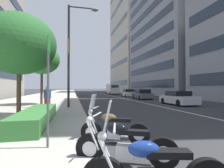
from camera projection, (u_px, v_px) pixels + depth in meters
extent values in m
cube|color=#A39E93|center=(49.00, 97.00, 29.88)|extent=(160.00, 9.42, 0.15)
cube|color=silver|center=(109.00, 95.00, 37.25)|extent=(110.00, 0.16, 0.01)
cube|color=black|center=(168.00, 153.00, 2.55)|extent=(0.37, 0.67, 0.10)
ellipsoid|color=navy|center=(144.00, 149.00, 2.56)|extent=(0.35, 0.50, 0.24)
cylinder|color=silver|center=(109.00, 161.00, 2.50)|extent=(0.12, 0.32, 0.64)
cylinder|color=silver|center=(109.00, 157.00, 2.64)|extent=(0.12, 0.32, 0.64)
cylinder|color=silver|center=(114.00, 128.00, 2.58)|extent=(0.59, 0.18, 0.04)
sphere|color=silver|center=(102.00, 136.00, 2.58)|extent=(0.14, 0.14, 0.14)
cube|color=#B2BCC6|center=(108.00, 116.00, 2.58)|extent=(0.46, 0.22, 0.44)
cylinder|color=black|center=(90.00, 148.00, 3.97)|extent=(0.37, 0.65, 0.65)
cylinder|color=silver|center=(90.00, 148.00, 3.97)|extent=(0.25, 0.35, 0.33)
cylinder|color=black|center=(163.00, 153.00, 3.66)|extent=(0.37, 0.65, 0.65)
cylinder|color=silver|center=(163.00, 153.00, 3.66)|extent=(0.25, 0.35, 0.33)
cube|color=silver|center=(125.00, 151.00, 3.82)|extent=(0.39, 0.45, 0.28)
cube|color=black|center=(134.00, 132.00, 3.79)|extent=(0.46, 0.67, 0.10)
ellipsoid|color=black|center=(118.00, 129.00, 3.86)|extent=(0.41, 0.52, 0.24)
cylinder|color=silver|center=(93.00, 135.00, 3.89)|extent=(0.17, 0.31, 0.64)
cylinder|color=silver|center=(95.00, 134.00, 4.03)|extent=(0.17, 0.31, 0.64)
cylinder|color=silver|center=(97.00, 114.00, 3.96)|extent=(0.56, 0.28, 0.04)
sphere|color=silver|center=(89.00, 119.00, 3.99)|extent=(0.14, 0.14, 0.14)
cylinder|color=silver|center=(139.00, 155.00, 3.90)|extent=(0.36, 0.66, 0.16)
cylinder|color=black|center=(91.00, 132.00, 5.45)|extent=(0.37, 0.63, 0.64)
cylinder|color=silver|center=(91.00, 132.00, 5.45)|extent=(0.25, 0.34, 0.32)
cylinder|color=black|center=(139.00, 134.00, 5.17)|extent=(0.37, 0.63, 0.64)
cylinder|color=silver|center=(139.00, 134.00, 5.17)|extent=(0.25, 0.34, 0.32)
cube|color=silver|center=(114.00, 134.00, 5.31)|extent=(0.39, 0.45, 0.28)
cube|color=black|center=(120.00, 120.00, 5.28)|extent=(0.46, 0.67, 0.10)
ellipsoid|color=brown|center=(109.00, 118.00, 5.35)|extent=(0.40, 0.52, 0.24)
cylinder|color=silver|center=(93.00, 122.00, 5.37)|extent=(0.17, 0.31, 0.64)
cylinder|color=silver|center=(94.00, 122.00, 5.51)|extent=(0.17, 0.31, 0.64)
cylinder|color=silver|center=(96.00, 107.00, 5.43)|extent=(0.56, 0.27, 0.04)
sphere|color=silver|center=(91.00, 111.00, 5.46)|extent=(0.14, 0.14, 0.14)
cube|color=#B2BCC6|center=(93.00, 101.00, 5.45)|extent=(0.45, 0.29, 0.44)
cylinder|color=silver|center=(124.00, 136.00, 5.39)|extent=(0.36, 0.66, 0.16)
cube|color=#B7B7BC|center=(178.00, 99.00, 17.18)|extent=(4.13, 1.89, 0.72)
cube|color=black|center=(178.00, 93.00, 17.20)|extent=(1.93, 1.72, 0.47)
cylinder|color=black|center=(163.00, 101.00, 18.31)|extent=(0.62, 0.22, 0.62)
cylinder|color=black|center=(178.00, 100.00, 18.69)|extent=(0.62, 0.22, 0.62)
cylinder|color=black|center=(179.00, 103.00, 15.66)|extent=(0.62, 0.22, 0.62)
cylinder|color=black|center=(195.00, 103.00, 16.04)|extent=(0.62, 0.22, 0.62)
cube|color=#4C515B|center=(142.00, 96.00, 25.74)|extent=(4.46, 2.05, 0.71)
cube|color=black|center=(142.00, 91.00, 25.65)|extent=(2.36, 1.80, 0.55)
cylinder|color=black|center=(134.00, 96.00, 27.01)|extent=(0.63, 0.25, 0.62)
cylinder|color=black|center=(144.00, 96.00, 27.30)|extent=(0.63, 0.25, 0.62)
cylinder|color=black|center=(140.00, 97.00, 24.16)|extent=(0.63, 0.25, 0.62)
cylinder|color=black|center=(152.00, 97.00, 24.45)|extent=(0.63, 0.25, 0.62)
cube|color=silver|center=(128.00, 94.00, 32.65)|extent=(4.62, 1.97, 0.72)
cube|color=black|center=(128.00, 91.00, 32.58)|extent=(2.33, 1.72, 0.47)
cylinder|color=black|center=(122.00, 95.00, 33.98)|extent=(0.63, 0.25, 0.62)
cylinder|color=black|center=(130.00, 94.00, 34.26)|extent=(0.63, 0.25, 0.62)
cylinder|color=black|center=(126.00, 95.00, 31.03)|extent=(0.63, 0.25, 0.62)
cylinder|color=black|center=(135.00, 95.00, 31.30)|extent=(0.63, 0.25, 0.62)
cube|color=silver|center=(112.00, 89.00, 44.07)|extent=(5.72, 2.17, 2.35)
cube|color=black|center=(115.00, 86.00, 41.31)|extent=(0.05, 1.79, 0.56)
cylinder|color=black|center=(107.00, 92.00, 45.74)|extent=(0.72, 0.26, 0.72)
cylinder|color=black|center=(114.00, 92.00, 46.15)|extent=(0.72, 0.26, 0.72)
cylinder|color=black|center=(110.00, 93.00, 41.95)|extent=(0.72, 0.26, 0.72)
cylinder|color=black|center=(118.00, 93.00, 42.36)|extent=(0.72, 0.26, 0.72)
cylinder|color=#47494C|center=(48.00, 91.00, 4.56)|extent=(0.06, 0.06, 2.90)
cube|color=#1E8C33|center=(49.00, 45.00, 4.58)|extent=(0.32, 0.02, 0.40)
cylinder|color=#232326|center=(69.00, 56.00, 13.76)|extent=(0.18, 0.18, 7.99)
cylinder|color=#232326|center=(82.00, 8.00, 14.05)|extent=(0.10, 2.03, 0.10)
ellipsoid|color=slate|center=(95.00, 10.00, 14.27)|extent=(0.44, 0.60, 0.20)
cube|color=gold|center=(69.00, 46.00, 13.43)|extent=(0.56, 0.03, 1.10)
cube|color=gold|center=(69.00, 48.00, 14.11)|extent=(0.56, 0.03, 1.10)
cube|color=#337033|center=(37.00, 116.00, 7.59)|extent=(5.27, 1.10, 0.59)
cylinder|color=#473323|center=(19.00, 94.00, 9.12)|extent=(0.22, 0.22, 2.39)
ellipsoid|color=#265B28|center=(19.00, 44.00, 9.17)|extent=(3.73, 3.73, 3.17)
cylinder|color=#473323|center=(42.00, 88.00, 16.16)|extent=(0.22, 0.22, 2.92)
ellipsoid|color=#2D6B2D|center=(42.00, 59.00, 16.21)|extent=(3.21, 3.21, 2.73)
cube|color=maroon|center=(47.00, 104.00, 11.63)|extent=(0.31, 0.37, 0.83)
cube|color=#33478C|center=(47.00, 94.00, 11.64)|extent=(0.35, 0.45, 0.57)
sphere|color=#8C6647|center=(47.00, 88.00, 11.65)|extent=(0.22, 0.22, 0.22)
cube|color=gray|center=(181.00, 31.00, 42.06)|extent=(24.45, 17.90, 30.31)
cube|color=#232D3D|center=(147.00, 84.00, 39.87)|extent=(22.01, 0.08, 1.50)
cube|color=#232D3D|center=(146.00, 70.00, 39.93)|extent=(22.01, 0.08, 1.50)
cube|color=#232D3D|center=(146.00, 55.00, 39.99)|extent=(22.01, 0.08, 1.50)
cube|color=#232D3D|center=(146.00, 41.00, 40.06)|extent=(22.01, 0.08, 1.50)
cube|color=#232D3D|center=(146.00, 27.00, 40.12)|extent=(22.01, 0.08, 1.50)
cube|color=#232D3D|center=(146.00, 13.00, 40.18)|extent=(22.01, 0.08, 1.50)
cube|color=beige|center=(144.00, 38.00, 68.39)|extent=(26.52, 20.93, 41.42)
cube|color=#384756|center=(117.00, 83.00, 65.78)|extent=(23.87, 0.08, 1.50)
cube|color=#384756|center=(117.00, 64.00, 65.91)|extent=(23.87, 0.08, 1.50)
cube|color=#384756|center=(117.00, 45.00, 66.05)|extent=(23.87, 0.08, 1.50)
cube|color=#384756|center=(117.00, 26.00, 66.19)|extent=(23.87, 0.08, 1.50)
cube|color=#384756|center=(117.00, 7.00, 66.32)|extent=(23.87, 0.08, 1.50)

